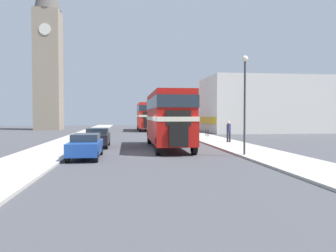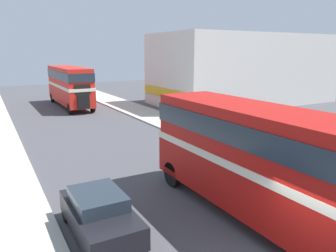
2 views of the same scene
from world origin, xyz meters
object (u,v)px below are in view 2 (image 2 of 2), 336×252
(bicycle_on_pavement, at_px, (201,126))
(pedestrian_walking, at_px, (289,144))
(double_decker_bus, at_px, (257,153))
(bus_distant, at_px, (69,83))
(car_parked_mid, at_px, (99,214))

(bicycle_on_pavement, bearing_deg, pedestrian_walking, -90.94)
(double_decker_bus, xyz_separation_m, bus_distant, (-0.02, 28.54, 0.15))
(double_decker_bus, height_order, bus_distant, bus_distant)
(car_parked_mid, relative_size, pedestrian_walking, 2.17)
(double_decker_bus, bearing_deg, bus_distant, 90.04)
(double_decker_bus, distance_m, pedestrian_walking, 6.82)
(car_parked_mid, distance_m, bicycle_on_pavement, 15.16)
(double_decker_bus, distance_m, car_parked_mid, 5.76)
(car_parked_mid, distance_m, pedestrian_walking, 11.19)
(double_decker_bus, xyz_separation_m, car_parked_mid, (-5.28, 1.55, -1.68))
(car_parked_mid, bearing_deg, bicycle_on_pavement, 42.56)
(bus_distant, bearing_deg, bicycle_on_pavement, -70.60)
(double_decker_bus, relative_size, bicycle_on_pavement, 5.74)
(bus_distant, relative_size, pedestrian_walking, 6.15)
(double_decker_bus, height_order, car_parked_mid, double_decker_bus)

